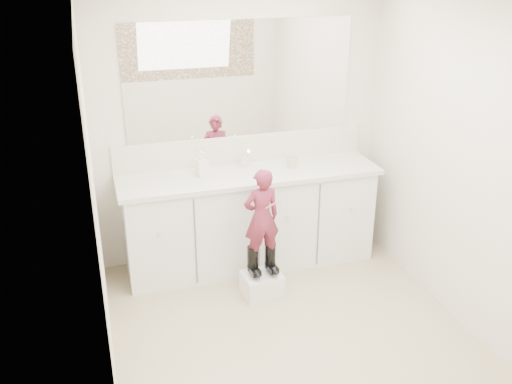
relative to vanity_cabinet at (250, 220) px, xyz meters
name	(u,v)px	position (x,y,z in m)	size (l,w,h in m)	color
floor	(296,341)	(0.00, -1.23, -0.42)	(3.00, 3.00, 0.00)	#988164
wall_back	(241,129)	(0.00, 0.27, 0.77)	(2.60, 2.60, 0.00)	beige
wall_front	(428,324)	(0.00, -2.73, 0.77)	(2.60, 2.60, 0.00)	beige
wall_left	(97,216)	(-1.30, -1.23, 0.78)	(3.00, 3.00, 0.00)	beige
wall_right	(471,171)	(1.30, -1.23, 0.78)	(3.00, 3.00, 0.00)	beige
vanity_cabinet	(250,220)	(0.00, 0.00, 0.00)	(2.20, 0.55, 0.85)	silver
countertop	(250,175)	(0.00, -0.01, 0.45)	(2.28, 0.58, 0.04)	beige
backsplash	(241,149)	(0.00, 0.26, 0.59)	(2.28, 0.03, 0.25)	beige
mirror	(241,80)	(0.00, 0.26, 1.22)	(2.00, 0.02, 1.00)	white
dot_panel	(440,228)	(0.00, -2.71, 1.22)	(2.00, 0.01, 1.20)	#472819
faucet	(245,161)	(0.00, 0.15, 0.52)	(0.08, 0.08, 0.10)	silver
cup	(292,162)	(0.39, 0.01, 0.51)	(0.11, 0.11, 0.10)	beige
soap_bottle	(202,163)	(-0.41, 0.05, 0.57)	(0.10, 0.10, 0.21)	silver
step_stool	(262,284)	(-0.06, -0.56, -0.33)	(0.31, 0.26, 0.20)	white
boot_left	(253,261)	(-0.13, -0.54, -0.10)	(0.09, 0.17, 0.26)	black
boot_right	(270,258)	(0.02, -0.54, -0.10)	(0.09, 0.17, 0.26)	black
toddler	(262,217)	(-0.06, -0.54, 0.28)	(0.30, 0.20, 0.82)	#AD3558
toothbrush	(273,204)	(0.01, -0.62, 0.42)	(0.01, 0.01, 0.14)	#CB4F71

